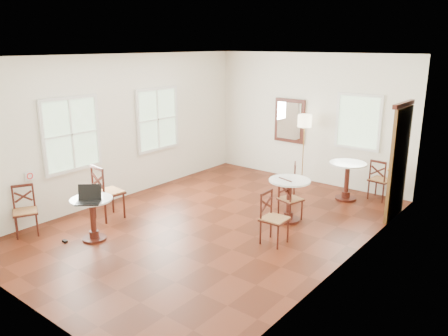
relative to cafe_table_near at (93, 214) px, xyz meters
name	(u,v)px	position (x,y,z in m)	size (l,w,h in m)	color
ground	(214,224)	(1.14, 1.78, -0.45)	(7.00, 7.00, 0.00)	#541E0E
room_shell	(220,120)	(1.08, 2.05, 1.44)	(5.02, 7.02, 3.01)	white
cafe_table_near	(93,214)	(0.00, 0.00, 0.00)	(0.69, 0.69, 0.73)	#401710
cafe_table_mid	(289,195)	(2.13, 2.76, 0.04)	(0.76, 0.76, 0.80)	#401710
cafe_table_back	(347,177)	(2.48, 4.55, 0.04)	(0.76, 0.76, 0.80)	#401710
chair_near_a	(107,192)	(-0.59, 0.74, 0.07)	(0.53, 0.53, 1.05)	#401710
chair_near_b	(25,211)	(-1.11, -0.58, -0.02)	(0.53, 0.53, 0.86)	#401710
chair_mid_a	(290,199)	(2.11, 2.83, -0.05)	(0.47, 0.47, 0.82)	#401710
chair_mid_b	(273,218)	(2.42, 1.78, -0.02)	(0.42, 0.42, 0.88)	#401710
chair_back_a	(380,180)	(3.02, 4.98, -0.02)	(0.45, 0.45, 0.87)	#401710
chair_back_b	(288,182)	(1.57, 3.68, -0.04)	(0.53, 0.53, 0.84)	#401710
floor_lamp	(304,126)	(1.22, 4.93, 0.94)	(0.32, 0.32, 1.64)	#BF8C3F
laptop	(89,198)	(0.12, -0.12, 0.35)	(0.49, 0.48, 0.27)	black
mouse	(92,198)	(0.01, 0.01, 0.30)	(0.09, 0.06, 0.03)	black
navy_mug	(91,196)	(0.00, 0.00, 0.32)	(0.10, 0.07, 0.08)	#0F1334
water_glass	(89,197)	(0.02, -0.05, 0.33)	(0.06, 0.06, 0.10)	white
power_adapter	(65,241)	(-0.30, -0.38, -0.44)	(0.09, 0.06, 0.04)	black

